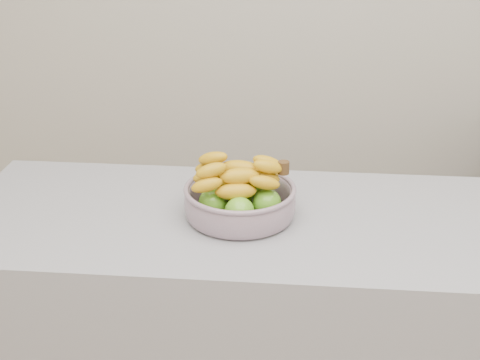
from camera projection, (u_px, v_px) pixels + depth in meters
The scene contains 1 object.
fruit_bowl at pixel (240, 198), 1.67m from camera, with size 0.28×0.28×0.15m.
Camera 1 is at (-0.15, -0.78, 1.68)m, focal length 50.00 mm.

